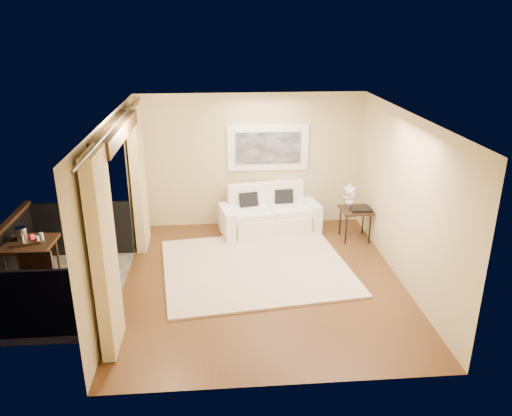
{
  "coord_description": "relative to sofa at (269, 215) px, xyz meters",
  "views": [
    {
      "loc": [
        -0.71,
        -7.19,
        4.03
      ],
      "look_at": [
        -0.06,
        0.61,
        1.05
      ],
      "focal_mm": 35.0,
      "sensor_mm": 36.0,
      "label": 1
    }
  ],
  "objects": [
    {
      "name": "bistro_table",
      "position": [
        -3.9,
        -2.11,
        0.43
      ],
      "size": [
        0.74,
        0.74,
        0.84
      ],
      "rotation": [
        0.0,
        0.0,
        -0.04
      ],
      "color": "#301D10",
      "rests_on": "balcony"
    },
    {
      "name": "room_shell",
      "position": [
        -2.45,
        -2.09,
        2.19
      ],
      "size": [
        5.0,
        6.4,
        5.0
      ],
      "color": "white",
      "rests_on": "ground"
    },
    {
      "name": "balcony",
      "position": [
        -3.63,
        -2.09,
        -0.15
      ],
      "size": [
        1.81,
        2.6,
        1.17
      ],
      "color": "#605B56",
      "rests_on": "ground"
    },
    {
      "name": "artwork",
      "position": [
        0.01,
        0.38,
        1.29
      ],
      "size": [
        1.62,
        0.07,
        0.92
      ],
      "color": "white",
      "rests_on": "room_shell"
    },
    {
      "name": "tray",
      "position": [
        1.68,
        -0.66,
        0.32
      ],
      "size": [
        0.39,
        0.29,
        0.05
      ],
      "primitive_type": "cube",
      "rotation": [
        0.0,
        0.0,
        -0.04
      ],
      "color": "black",
      "rests_on": "side_table"
    },
    {
      "name": "vase",
      "position": [
        -3.93,
        -2.24,
        0.6
      ],
      "size": [
        0.04,
        0.04,
        0.18
      ],
      "primitive_type": "cylinder",
      "color": "silver",
      "rests_on": "bistro_table"
    },
    {
      "name": "floor",
      "position": [
        -0.32,
        -2.09,
        -0.33
      ],
      "size": [
        5.0,
        5.0,
        0.0
      ],
      "primitive_type": "plane",
      "color": "brown",
      "rests_on": "ground"
    },
    {
      "name": "balcony_chair_near",
      "position": [
        -3.55,
        -2.98,
        0.28
      ],
      "size": [
        0.47,
        0.48,
        1.05
      ],
      "rotation": [
        0.0,
        0.0,
        -0.04
      ],
      "color": "#301D10",
      "rests_on": "balcony"
    },
    {
      "name": "balcony_chair_far",
      "position": [
        -3.91,
        -2.15,
        0.18
      ],
      "size": [
        0.48,
        0.49,
        0.89
      ],
      "rotation": [
        0.0,
        0.0,
        3.46
      ],
      "color": "#301D10",
      "rests_on": "balcony"
    },
    {
      "name": "candle",
      "position": [
        -3.89,
        -1.98,
        0.55
      ],
      "size": [
        0.06,
        0.06,
        0.07
      ],
      "primitive_type": "cylinder",
      "color": "red",
      "rests_on": "bistro_table"
    },
    {
      "name": "glass_a",
      "position": [
        -3.75,
        -2.16,
        0.57
      ],
      "size": [
        0.06,
        0.06,
        0.12
      ],
      "primitive_type": "cylinder",
      "color": "white",
      "rests_on": "bistro_table"
    },
    {
      "name": "rug",
      "position": [
        -0.4,
        -1.63,
        -0.31
      ],
      "size": [
        3.42,
        3.07,
        0.04
      ],
      "primitive_type": "cube",
      "rotation": [
        0.0,
        0.0,
        0.12
      ],
      "color": "beige",
      "rests_on": "floor"
    },
    {
      "name": "glass_b",
      "position": [
        -3.73,
        -2.04,
        0.57
      ],
      "size": [
        0.06,
        0.06,
        0.12
      ],
      "primitive_type": "cylinder",
      "color": "silver",
      "rests_on": "bistro_table"
    },
    {
      "name": "orchid",
      "position": [
        1.5,
        -0.47,
        0.53
      ],
      "size": [
        0.25,
        0.17,
        0.46
      ],
      "primitive_type": "imported",
      "rotation": [
        0.0,
        0.0,
        0.02
      ],
      "color": "white",
      "rests_on": "side_table"
    },
    {
      "name": "curtains",
      "position": [
        -2.43,
        -2.09,
        1.01
      ],
      "size": [
        0.16,
        4.8,
        2.64
      ],
      "color": "#DBC487",
      "rests_on": "ground"
    },
    {
      "name": "side_table",
      "position": [
        1.61,
        -0.58,
        0.24
      ],
      "size": [
        0.59,
        0.59,
        0.62
      ],
      "rotation": [
        0.0,
        0.0,
        0.03
      ],
      "color": "#301D10",
      "rests_on": "floor"
    },
    {
      "name": "sofa",
      "position": [
        0.0,
        0.0,
        0.0
      ],
      "size": [
        2.05,
        1.16,
        0.93
      ],
      "rotation": [
        0.0,
        0.0,
        0.18
      ],
      "color": "white",
      "rests_on": "floor"
    },
    {
      "name": "ice_bucket",
      "position": [
        -4.04,
        -1.99,
        0.61
      ],
      "size": [
        0.18,
        0.18,
        0.2
      ],
      "primitive_type": "cylinder",
      "color": "white",
      "rests_on": "bistro_table"
    }
  ]
}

